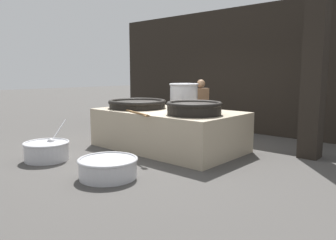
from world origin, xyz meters
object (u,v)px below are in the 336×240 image
object	(u,v)px
giant_wok_near	(137,104)
giant_wok_far	(194,108)
cook	(200,107)
prep_bowl_vegetables	(47,150)
prep_bowl_meat	(108,167)
stock_pot	(184,95)

from	to	relation	value
giant_wok_near	giant_wok_far	size ratio (longest dim) A/B	1.22
giant_wok_near	cook	size ratio (longest dim) A/B	0.90
giant_wok_near	cook	xyz separation A→B (m)	(0.74, 1.55, -0.14)
cook	prep_bowl_vegetables	distance (m)	3.95
cook	prep_bowl_meat	bearing A→B (deg)	112.40
giant_wok_near	prep_bowl_meat	distance (m)	2.75
giant_wok_far	cook	distance (m)	1.94
giant_wok_near	stock_pot	distance (m)	1.13
stock_pot	cook	xyz separation A→B (m)	(-0.12, 0.85, -0.35)
stock_pot	prep_bowl_vegetables	bearing A→B (deg)	-110.44
giant_wok_near	prep_bowl_vegetables	distance (m)	2.38
giant_wok_near	stock_pot	xyz separation A→B (m)	(0.86, 0.70, 0.20)
stock_pot	prep_bowl_vegetables	size ratio (longest dim) A/B	0.65
stock_pot	prep_bowl_vegetables	distance (m)	3.28
giant_wok_far	prep_bowl_meat	bearing A→B (deg)	-96.07
stock_pot	cook	size ratio (longest dim) A/B	0.45
giant_wok_far	prep_bowl_meat	world-z (taller)	giant_wok_far
stock_pot	prep_bowl_meat	size ratio (longest dim) A/B	0.71
prep_bowl_vegetables	prep_bowl_meat	xyz separation A→B (m)	(1.78, 0.11, -0.02)
giant_wok_near	giant_wok_far	world-z (taller)	giant_wok_far
cook	prep_bowl_vegetables	bearing A→B (deg)	85.51
prep_bowl_meat	giant_wok_near	bearing A→B (deg)	126.19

